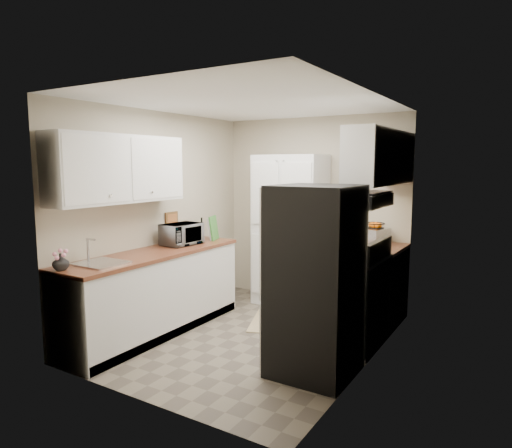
# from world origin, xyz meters

# --- Properties ---
(ground) EXTENTS (3.20, 3.20, 0.00)m
(ground) POSITION_xyz_m (0.00, 0.00, 0.00)
(ground) COLOR #665B4C
(ground) RESTS_ON ground
(room_shell) EXTENTS (2.64, 3.24, 2.52)m
(room_shell) POSITION_xyz_m (-0.02, -0.01, 1.63)
(room_shell) COLOR #B9AF95
(room_shell) RESTS_ON ground
(pantry_cabinet) EXTENTS (0.90, 0.55, 2.00)m
(pantry_cabinet) POSITION_xyz_m (-0.20, 1.32, 1.00)
(pantry_cabinet) COLOR silver
(pantry_cabinet) RESTS_ON ground
(base_cabinet_left) EXTENTS (0.60, 2.30, 0.88)m
(base_cabinet_left) POSITION_xyz_m (-0.99, -0.43, 0.44)
(base_cabinet_left) COLOR silver
(base_cabinet_left) RESTS_ON ground
(countertop_left) EXTENTS (0.63, 2.33, 0.04)m
(countertop_left) POSITION_xyz_m (-0.99, -0.43, 0.90)
(countertop_left) COLOR brown
(countertop_left) RESTS_ON base_cabinet_left
(base_cabinet_right) EXTENTS (0.60, 0.80, 0.88)m
(base_cabinet_right) POSITION_xyz_m (0.99, 1.19, 0.44)
(base_cabinet_right) COLOR silver
(base_cabinet_right) RESTS_ON ground
(countertop_right) EXTENTS (0.63, 0.83, 0.04)m
(countertop_right) POSITION_xyz_m (0.99, 1.19, 0.90)
(countertop_right) COLOR brown
(countertop_right) RESTS_ON base_cabinet_right
(electric_range) EXTENTS (0.71, 0.78, 1.13)m
(electric_range) POSITION_xyz_m (0.97, 0.39, 0.48)
(electric_range) COLOR #B7B7BC
(electric_range) RESTS_ON ground
(refrigerator) EXTENTS (0.70, 0.72, 1.70)m
(refrigerator) POSITION_xyz_m (0.94, -0.41, 0.85)
(refrigerator) COLOR #B7B7BC
(refrigerator) RESTS_ON ground
(microwave) EXTENTS (0.36, 0.49, 0.26)m
(microwave) POSITION_xyz_m (-1.02, 0.07, 1.05)
(microwave) COLOR #A3A4A8
(microwave) RESTS_ON countertop_left
(wine_bottle) EXTENTS (0.07, 0.07, 0.26)m
(wine_bottle) POSITION_xyz_m (-1.06, 0.51, 1.05)
(wine_bottle) COLOR black
(wine_bottle) RESTS_ON countertop_left
(flower_vase) EXTENTS (0.18, 0.18, 0.15)m
(flower_vase) POSITION_xyz_m (-1.08, -1.52, 1.00)
(flower_vase) COLOR white
(flower_vase) RESTS_ON countertop_left
(cutting_board) EXTENTS (0.10, 0.24, 0.30)m
(cutting_board) POSITION_xyz_m (-0.90, 0.56, 1.07)
(cutting_board) COLOR #3D8735
(cutting_board) RESTS_ON countertop_left
(toaster_oven) EXTENTS (0.34, 0.39, 0.19)m
(toaster_oven) POSITION_xyz_m (0.93, 1.33, 1.02)
(toaster_oven) COLOR #B5B5BA
(toaster_oven) RESTS_ON countertop_right
(fruit_basket) EXTENTS (0.27, 0.27, 0.09)m
(fruit_basket) POSITION_xyz_m (0.93, 1.36, 1.16)
(fruit_basket) COLOR orange
(fruit_basket) RESTS_ON toaster_oven
(kitchen_mat) EXTENTS (0.79, 0.97, 0.01)m
(kitchen_mat) POSITION_xyz_m (-0.02, 0.57, 0.01)
(kitchen_mat) COLOR tan
(kitchen_mat) RESTS_ON ground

